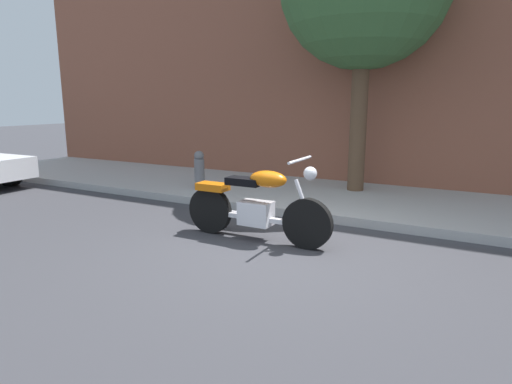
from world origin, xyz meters
The scene contains 4 objects.
ground_plane centered at (0.00, 0.00, 0.00)m, with size 60.00×60.00×0.00m, color #38383D.
sidewalk centered at (0.00, 2.94, 0.07)m, with size 18.99×2.94×0.14m, color #ABABAB.
motorcycle centered at (-0.49, 0.22, 0.48)m, with size 2.14×0.70×1.16m.
fire_hydrant centered at (-2.79, 2.14, 0.46)m, with size 0.20×0.20×0.91m.
Camera 1 is at (2.19, -4.76, 1.85)m, focal length 30.46 mm.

